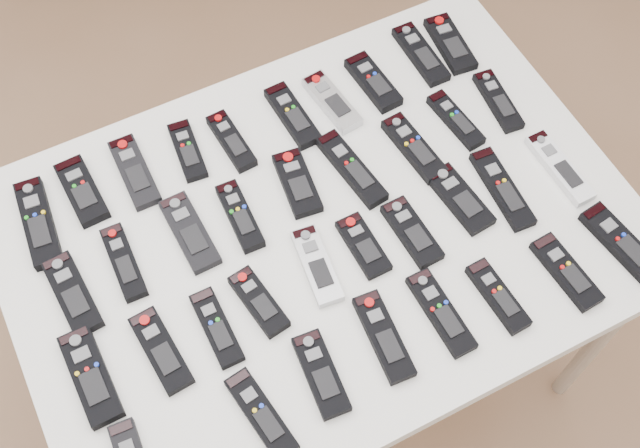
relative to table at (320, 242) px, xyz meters
name	(u,v)px	position (x,y,z in m)	size (l,w,h in m)	color
ground	(258,347)	(-0.14, 0.11, -0.72)	(4.00, 4.00, 0.00)	#896245
table	(320,242)	(0.00, 0.00, 0.00)	(1.25, 0.88, 0.78)	white
remote_0	(38,223)	(-0.50, 0.26, 0.07)	(0.06, 0.20, 0.02)	black
remote_1	(82,191)	(-0.40, 0.30, 0.07)	(0.06, 0.16, 0.02)	black
remote_2	(135,172)	(-0.29, 0.29, 0.07)	(0.06, 0.18, 0.02)	black
remote_3	(188,151)	(-0.17, 0.29, 0.07)	(0.05, 0.15, 0.02)	black
remote_4	(231,141)	(-0.07, 0.27, 0.07)	(0.04, 0.15, 0.02)	black
remote_5	(292,115)	(0.07, 0.27, 0.07)	(0.05, 0.17, 0.02)	black
remote_6	(332,102)	(0.17, 0.27, 0.07)	(0.05, 0.17, 0.02)	#B7B7BC
remote_7	(373,82)	(0.27, 0.27, 0.07)	(0.06, 0.16, 0.02)	black
remote_8	(421,54)	(0.41, 0.30, 0.07)	(0.05, 0.18, 0.02)	black
remote_9	(450,44)	(0.49, 0.29, 0.07)	(0.06, 0.17, 0.02)	black
remote_10	(73,294)	(-0.49, 0.08, 0.07)	(0.06, 0.17, 0.02)	black
remote_11	(124,262)	(-0.38, 0.10, 0.07)	(0.05, 0.17, 0.02)	black
remote_12	(190,232)	(-0.24, 0.11, 0.07)	(0.06, 0.18, 0.02)	black
remote_13	(240,216)	(-0.13, 0.09, 0.07)	(0.05, 0.16, 0.02)	black
remote_14	(297,183)	(0.00, 0.11, 0.07)	(0.06, 0.16, 0.02)	black
remote_15	(352,169)	(0.12, 0.09, 0.07)	(0.05, 0.20, 0.02)	black
remote_16	(414,148)	(0.26, 0.08, 0.07)	(0.05, 0.18, 0.02)	black
remote_17	(456,120)	(0.38, 0.10, 0.07)	(0.04, 0.16, 0.02)	black
remote_18	(498,101)	(0.49, 0.10, 0.07)	(0.05, 0.16, 0.02)	black
remote_19	(91,376)	(-0.51, -0.09, 0.07)	(0.06, 0.19, 0.02)	black
remote_20	(161,350)	(-0.38, -0.10, 0.07)	(0.05, 0.17, 0.02)	black
remote_21	(217,328)	(-0.27, -0.11, 0.07)	(0.05, 0.16, 0.02)	black
remote_22	(259,302)	(-0.18, -0.09, 0.07)	(0.05, 0.15, 0.02)	black
remote_23	(317,265)	(-0.05, -0.08, 0.07)	(0.05, 0.17, 0.02)	#B7B7BC
remote_24	(363,246)	(0.06, -0.08, 0.07)	(0.05, 0.14, 0.02)	black
remote_25	(412,232)	(0.16, -0.10, 0.07)	(0.06, 0.16, 0.02)	black
remote_26	(460,199)	(0.29, -0.07, 0.07)	(0.06, 0.16, 0.02)	black
remote_27	(502,189)	(0.38, -0.09, 0.07)	(0.05, 0.20, 0.02)	black
remote_28	(560,168)	(0.51, -0.10, 0.07)	(0.05, 0.19, 0.02)	silver
remote_30	(261,414)	(-0.27, -0.29, 0.07)	(0.05, 0.18, 0.02)	black
remote_31	(321,374)	(-0.14, -0.28, 0.07)	(0.06, 0.16, 0.02)	black
remote_32	(384,337)	(0.00, -0.26, 0.07)	(0.05, 0.18, 0.02)	black
remote_33	(441,313)	(0.12, -0.27, 0.07)	(0.05, 0.18, 0.02)	black
remote_34	(498,296)	(0.23, -0.29, 0.07)	(0.04, 0.16, 0.02)	black
remote_35	(566,272)	(0.38, -0.31, 0.07)	(0.05, 0.17, 0.02)	black
remote_36	(622,244)	(0.52, -0.31, 0.07)	(0.05, 0.19, 0.02)	black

